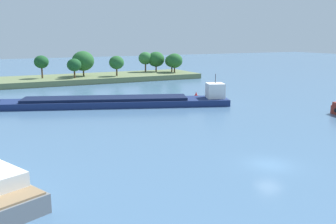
# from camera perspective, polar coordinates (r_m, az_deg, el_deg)

# --- Properties ---
(ground_plane) EXTENTS (400.00, 400.00, 0.00)m
(ground_plane) POSITION_cam_1_polar(r_m,az_deg,el_deg) (40.03, 15.15, -7.68)
(ground_plane) COLOR #476B8E
(treeline_island) EXTENTS (60.41, 17.47, 8.56)m
(treeline_island) POSITION_cam_1_polar(r_m,az_deg,el_deg) (112.30, -9.35, 5.99)
(treeline_island) COLOR #66754C
(treeline_island) RESTS_ON ground
(cargo_barge) EXTENTS (42.28, 20.18, 5.79)m
(cargo_barge) POSITION_cam_1_polar(r_m,az_deg,el_deg) (70.48, -7.50, 1.64)
(cargo_barge) COLOR navy
(cargo_barge) RESTS_ON ground
(channel_buoy_red) EXTENTS (0.70, 0.70, 1.90)m
(channel_buoy_red) POSITION_cam_1_polar(r_m,az_deg,el_deg) (75.23, 4.28, 2.27)
(channel_buoy_red) COLOR red
(channel_buoy_red) RESTS_ON ground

